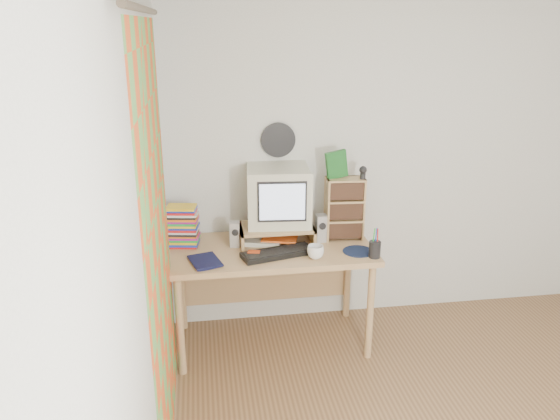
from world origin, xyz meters
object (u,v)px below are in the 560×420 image
object	(u,v)px
dvd_stack	(183,227)
cd_rack	(345,209)
desk	(270,262)
crt_monitor	(279,196)
keyboard	(278,253)
diary	(192,262)
mug	(316,252)

from	to	relation	value
dvd_stack	cd_rack	size ratio (longest dim) A/B	0.62
desk	crt_monitor	xyz separation A→B (m)	(0.07, 0.09, 0.46)
keyboard	cd_rack	distance (m)	0.61
keyboard	cd_rack	size ratio (longest dim) A/B	1.08
desk	cd_rack	world-z (taller)	cd_rack
cd_rack	diary	distance (m)	1.14
desk	mug	size ratio (longest dim) A/B	12.53
mug	desk	bearing A→B (deg)	133.13
mug	diary	size ratio (longest dim) A/B	0.52
desk	diary	distance (m)	0.63
crt_monitor	keyboard	world-z (taller)	crt_monitor
keyboard	diary	distance (m)	0.57
mug	diary	distance (m)	0.81
diary	dvd_stack	bearing A→B (deg)	83.11
crt_monitor	keyboard	size ratio (longest dim) A/B	0.88
dvd_stack	diary	distance (m)	0.36
crt_monitor	dvd_stack	distance (m)	0.69
cd_rack	diary	bearing A→B (deg)	-160.17
desk	mug	bearing A→B (deg)	-46.87
crt_monitor	keyboard	xyz separation A→B (m)	(-0.05, -0.29, -0.31)
dvd_stack	diary	bearing A→B (deg)	-71.72
crt_monitor	mug	bearing A→B (deg)	-57.72
desk	cd_rack	size ratio (longest dim) A/B	3.12
desk	cd_rack	xyz separation A→B (m)	(0.54, 0.03, 0.36)
dvd_stack	mug	distance (m)	0.93
desk	dvd_stack	xyz separation A→B (m)	(-0.59, 0.06, 0.27)
dvd_stack	cd_rack	distance (m)	1.14
keyboard	dvd_stack	bearing A→B (deg)	142.11
keyboard	dvd_stack	xyz separation A→B (m)	(-0.62, 0.27, 0.12)
keyboard	cd_rack	xyz separation A→B (m)	(0.52, 0.24, 0.21)
mug	diary	world-z (taller)	mug
dvd_stack	mug	world-z (taller)	dvd_stack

